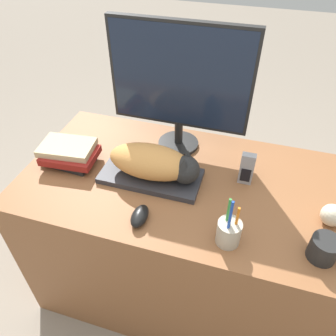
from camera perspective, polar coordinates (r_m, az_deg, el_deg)
desk at (r=1.61m, az=2.51°, el=-12.28°), size 1.32×0.71×0.77m
keyboard at (r=1.32m, az=-2.99°, el=-1.41°), size 0.40×0.18×0.02m
cat at (r=1.26m, az=-2.05°, el=0.92°), size 0.36×0.16×0.13m
monitor at (r=1.33m, az=2.06°, el=14.84°), size 0.58×0.18×0.55m
computer_mouse at (r=1.16m, az=-4.95°, el=-8.33°), size 0.06×0.10×0.04m
coffee_mug at (r=1.16m, az=25.61°, el=-12.59°), size 0.12×0.09×0.08m
pen_cup at (r=1.10m, az=10.53°, el=-10.88°), size 0.08×0.08×0.21m
baseball at (r=1.27m, az=26.69°, el=-7.36°), size 0.08×0.08×0.08m
phone at (r=1.30m, az=13.55°, el=-0.15°), size 0.05×0.03×0.14m
book_stack at (r=1.43m, az=-16.89°, el=2.38°), size 0.25×0.18×0.09m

